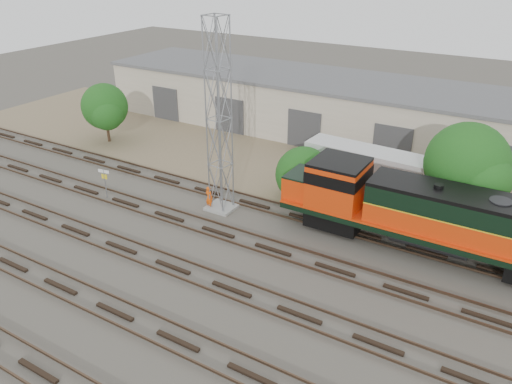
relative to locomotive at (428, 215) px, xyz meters
The scene contains 12 objects.
ground 10.07m from the locomotive, 142.02° to the right, with size 140.00×140.00×0.00m, color #47423A.
dirt_strip 12.10m from the locomotive, 130.50° to the left, with size 80.00×16.00×0.02m, color #726047.
tracks 12.08m from the locomotive, 130.50° to the right, with size 80.00×20.40×0.28m.
warehouse 18.62m from the locomotive, 114.23° to the left, with size 58.40×10.40×5.30m.
locomotive is the anchor object (origin of this frame).
signal_tower 13.98m from the locomotive, behind, with size 1.89×1.89×12.82m.
sign_post 21.97m from the locomotive, 168.20° to the right, with size 0.91×0.17×2.23m.
worker 14.37m from the locomotive, behind, with size 0.61×0.40×1.68m, color #F1540D.
semi_trailer 6.51m from the locomotive, 126.13° to the left, with size 11.94×3.07×3.64m.
tree_west 30.06m from the locomotive, behind, with size 4.39×4.18×5.46m.
tree_mid 9.59m from the locomotive, 163.19° to the left, with size 4.23×4.03×4.03m.
tree_east 4.67m from the locomotive, 72.60° to the left, with size 5.40×5.14×6.94m.
Camera 1 is at (12.10, -20.75, 16.37)m, focal length 35.00 mm.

